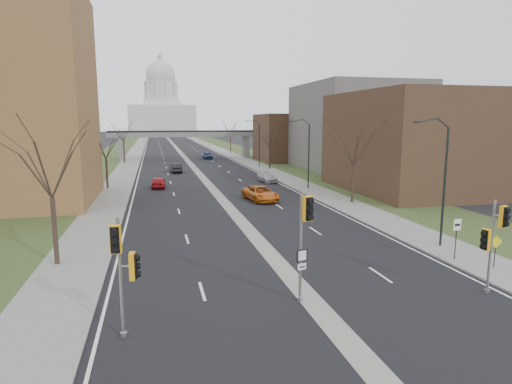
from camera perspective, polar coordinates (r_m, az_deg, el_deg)
name	(u,v)px	position (r m, az deg, el deg)	size (l,w,h in m)	color
ground	(309,298)	(21.72, 7.05, -13.84)	(700.00, 700.00, 0.00)	black
road_surface	(172,143)	(169.01, -11.08, 6.38)	(20.00, 600.00, 0.01)	black
median_strip	(172,143)	(169.01, -11.08, 6.38)	(1.20, 600.00, 0.02)	gray
sidewalk_right	(204,143)	(169.94, -7.01, 6.52)	(4.00, 600.00, 0.12)	gray
sidewalk_left	(140,144)	(168.93, -15.18, 6.25)	(4.00, 600.00, 0.12)	gray
grass_verge_right	(219,143)	(170.72, -5.00, 6.56)	(8.00, 600.00, 0.10)	#29411E
grass_verge_left	(124,144)	(169.21, -17.22, 6.15)	(8.00, 600.00, 0.10)	#29411E
commercial_block_near	(414,142)	(56.13, 20.37, 6.26)	(16.00, 20.00, 12.00)	#483221
commercial_block_mid	(356,127)	(78.90, 13.13, 8.44)	(18.00, 22.00, 15.00)	#625F59
commercial_block_far	(292,138)	(93.37, 4.77, 7.24)	(14.00, 14.00, 10.00)	#483221
pedestrian_bridge	(185,138)	(98.97, -9.38, 7.18)	(34.00, 3.00, 6.45)	slate
capitol	(162,108)	(338.87, -12.47, 10.94)	(48.00, 42.00, 55.75)	beige
streetlight_near	(437,146)	(30.62, 22.95, 5.71)	(2.61, 0.20, 8.70)	black
streetlight_mid	(303,134)	(53.81, 6.28, 7.69)	(2.61, 0.20, 8.70)	black
streetlight_far	(255,130)	(78.77, -0.15, 8.29)	(2.61, 0.20, 8.70)	black
tree_left_a	(49,155)	(27.35, -25.91, 4.47)	(7.20, 7.20, 9.40)	#382B21
tree_left_b	(105,140)	(57.00, -19.49, 6.57)	(6.75, 6.75, 8.81)	#382B21
tree_left_c	(123,129)	(90.85, -17.33, 8.08)	(7.65, 7.65, 9.99)	#382B21
tree_right_a	(354,140)	(45.39, 12.97, 6.79)	(7.20, 7.20, 9.40)	#382B21
tree_right_b	(270,137)	(76.39, 1.85, 7.40)	(6.30, 6.30, 8.22)	#382B21
tree_right_c	(230,127)	(115.42, -3.44, 8.69)	(7.65, 7.65, 9.99)	#382B21
signal_pole_left	(123,261)	(17.46, -17.25, -8.75)	(0.97, 0.84, 4.94)	gray
signal_pole_median	(305,229)	(19.90, 6.51, -4.87)	(0.67, 0.88, 5.25)	gray
signal_pole_right	(493,234)	(23.88, 29.10, -4.93)	(1.02, 0.80, 4.77)	gray
speed_limit_sign	(456,232)	(28.99, 25.17, -4.82)	(0.55, 0.06, 2.54)	black
warning_sign	(495,247)	(28.56, 29.30, -6.38)	(0.75, 0.14, 1.92)	black
car_left_near	(158,182)	(56.76, -12.88, 1.29)	(1.73, 4.30, 1.47)	#A21218
car_left_far	(176,168)	(73.14, -10.64, 3.18)	(1.62, 4.65, 1.53)	black
car_right_near	(261,193)	(46.43, 0.61, -0.18)	(2.63, 5.69, 1.58)	#C25D14
car_right_mid	(267,177)	(60.65, 1.47, 1.96)	(1.82, 4.48, 1.30)	#9EA0A6
car_right_far	(208,155)	(98.97, -6.48, 4.87)	(1.79, 4.45, 1.52)	navy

